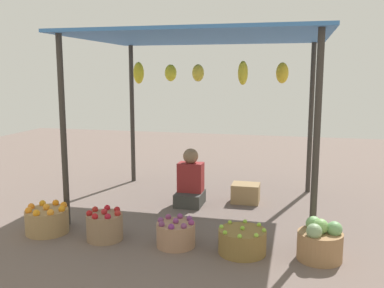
% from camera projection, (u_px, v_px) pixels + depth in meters
% --- Properties ---
extents(ground_plane, '(14.00, 14.00, 0.00)m').
position_uv_depth(ground_plane, '(202.00, 206.00, 5.90)').
color(ground_plane, '#6A5A53').
extents(market_stall_structure, '(3.14, 2.47, 2.27)m').
position_uv_depth(market_stall_structure, '(203.00, 50.00, 5.57)').
color(market_stall_structure, '#38332D').
rests_on(market_stall_structure, ground).
extents(vendor_person, '(0.36, 0.44, 0.78)m').
position_uv_depth(vendor_person, '(190.00, 183.00, 5.93)').
color(vendor_person, '#3C3D39').
rests_on(vendor_person, ground).
extents(basket_oranges, '(0.48, 0.48, 0.34)m').
position_uv_depth(basket_oranges, '(47.00, 220.00, 4.90)').
color(basket_oranges, '#A38153').
rests_on(basket_oranges, ground).
extents(basket_red_apples, '(0.39, 0.39, 0.35)m').
position_uv_depth(basket_red_apples, '(105.00, 226.00, 4.69)').
color(basket_red_apples, '#917355').
rests_on(basket_red_apples, ground).
extents(basket_purple_onions, '(0.41, 0.41, 0.31)m').
position_uv_depth(basket_purple_onions, '(176.00, 234.00, 4.52)').
color(basket_purple_onions, '#A77C5F').
rests_on(basket_purple_onions, ground).
extents(basket_limes, '(0.48, 0.48, 0.28)m').
position_uv_depth(basket_limes, '(242.00, 241.00, 4.34)').
color(basket_limes, olive).
rests_on(basket_limes, ground).
extents(basket_cabbages, '(0.43, 0.43, 0.41)m').
position_uv_depth(basket_cabbages, '(320.00, 242.00, 4.18)').
color(basket_cabbages, '#9B724A').
rests_on(basket_cabbages, ground).
extents(wooden_crate_near_vendor, '(0.38, 0.30, 0.27)m').
position_uv_depth(wooden_crate_near_vendor, '(246.00, 193.00, 6.04)').
color(wooden_crate_near_vendor, '#9D7D53').
rests_on(wooden_crate_near_vendor, ground).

